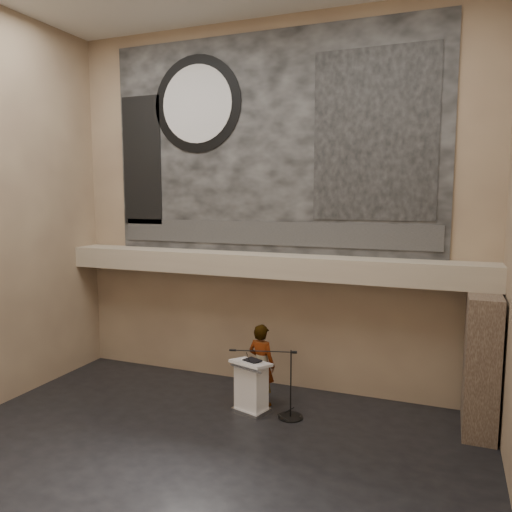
% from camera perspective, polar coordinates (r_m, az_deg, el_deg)
% --- Properties ---
extents(floor, '(10.00, 10.00, 0.00)m').
position_cam_1_polar(floor, '(9.25, -7.83, -22.52)').
color(floor, black).
rests_on(floor, ground).
extents(wall_back, '(10.00, 0.02, 8.50)m').
position_cam_1_polar(wall_back, '(11.70, 1.43, 5.56)').
color(wall_back, '#78614C').
rests_on(wall_back, floor).
extents(soffit, '(10.00, 0.80, 0.50)m').
position_cam_1_polar(soffit, '(11.43, 0.73, -1.01)').
color(soffit, gray).
rests_on(soffit, wall_back).
extents(sprinkler_left, '(0.04, 0.04, 0.06)m').
position_cam_1_polar(sprinkler_left, '(12.08, -6.48, -1.96)').
color(sprinkler_left, '#B2893D').
rests_on(sprinkler_left, soffit).
extents(sprinkler_right, '(0.04, 0.04, 0.06)m').
position_cam_1_polar(sprinkler_right, '(10.91, 10.02, -3.00)').
color(sprinkler_right, '#B2893D').
rests_on(sprinkler_right, soffit).
extents(banner, '(8.00, 0.05, 5.00)m').
position_cam_1_polar(banner, '(11.72, 1.40, 12.66)').
color(banner, black).
rests_on(banner, wall_back).
extents(banner_text_strip, '(7.76, 0.02, 0.55)m').
position_cam_1_polar(banner_text_strip, '(11.66, 1.31, 2.61)').
color(banner_text_strip, '#2D2D2D').
rests_on(banner_text_strip, banner).
extents(banner_clock_rim, '(2.30, 0.02, 2.30)m').
position_cam_1_polar(banner_clock_rim, '(12.55, -6.75, 16.86)').
color(banner_clock_rim, black).
rests_on(banner_clock_rim, banner).
extents(banner_clock_face, '(1.84, 0.02, 1.84)m').
position_cam_1_polar(banner_clock_face, '(12.53, -6.79, 16.87)').
color(banner_clock_face, silver).
rests_on(banner_clock_face, banner).
extents(banner_building_print, '(2.60, 0.02, 3.60)m').
position_cam_1_polar(banner_building_print, '(11.11, 13.38, 13.30)').
color(banner_building_print, black).
rests_on(banner_building_print, banner).
extents(banner_brick_print, '(1.10, 0.02, 3.20)m').
position_cam_1_polar(banner_brick_print, '(13.21, -12.91, 10.55)').
color(banner_brick_print, black).
rests_on(banner_brick_print, banner).
extents(stone_pier, '(0.60, 1.40, 2.70)m').
position_cam_1_polar(stone_pier, '(10.66, 24.34, -11.09)').
color(stone_pier, '#433429').
rests_on(stone_pier, floor).
extents(lectern, '(0.90, 0.75, 1.14)m').
position_cam_1_polar(lectern, '(10.81, -0.55, -14.68)').
color(lectern, silver).
rests_on(lectern, floor).
extents(binder, '(0.41, 0.37, 0.04)m').
position_cam_1_polar(binder, '(10.61, -0.42, -11.85)').
color(binder, black).
rests_on(binder, lectern).
extents(papers, '(0.24, 0.32, 0.00)m').
position_cam_1_polar(papers, '(10.65, -1.34, -11.85)').
color(papers, white).
rests_on(papers, lectern).
extents(speaker_person, '(0.74, 0.57, 1.79)m').
position_cam_1_polar(speaker_person, '(11.05, 0.63, -12.30)').
color(speaker_person, white).
rests_on(speaker_person, floor).
extents(mic_stand, '(1.48, 0.60, 1.43)m').
position_cam_1_polar(mic_stand, '(10.71, 3.71, -16.88)').
color(mic_stand, black).
rests_on(mic_stand, floor).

